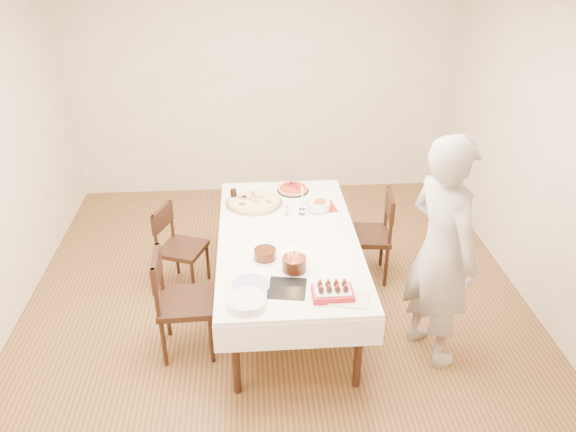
{
  "coord_description": "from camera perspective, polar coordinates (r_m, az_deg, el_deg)",
  "views": [
    {
      "loc": [
        -0.2,
        -3.97,
        3.12
      ],
      "look_at": [
        0.09,
        -0.0,
        0.94
      ],
      "focal_mm": 35.0,
      "sensor_mm": 36.0,
      "label": 1
    }
  ],
  "objects": [
    {
      "name": "red_placemat",
      "position": [
        5.1,
        3.44,
        0.91
      ],
      "size": [
        0.27,
        0.27,
        0.01
      ],
      "primitive_type": "cube",
      "rotation": [
        0.0,
        0.0,
        0.14
      ],
      "color": "#B21E1E",
      "rests_on": "dining_table"
    },
    {
      "name": "strawberry_box",
      "position": [
        3.94,
        4.54,
        -7.71
      ],
      "size": [
        0.29,
        0.19,
        0.07
      ],
      "primitive_type": null,
      "rotation": [
        0.0,
        0.0,
        0.0
      ],
      "color": "#A41222",
      "rests_on": "dining_table"
    },
    {
      "name": "cola_glass",
      "position": [
        5.21,
        -5.54,
        2.15
      ],
      "size": [
        0.07,
        0.07,
        0.11
      ],
      "primitive_type": "cylinder",
      "rotation": [
        0.0,
        0.0,
        -0.3
      ],
      "color": "black",
      "rests_on": "dining_table"
    },
    {
      "name": "pasta_bowl",
      "position": [
        5.03,
        3.14,
        1.06
      ],
      "size": [
        0.26,
        0.26,
        0.07
      ],
      "primitive_type": "cylinder",
      "rotation": [
        0.0,
        0.0,
        0.36
      ],
      "color": "white",
      "rests_on": "dining_table"
    },
    {
      "name": "china_plate",
      "position": [
        4.06,
        -3.83,
        -7.02
      ],
      "size": [
        0.31,
        0.31,
        0.01
      ],
      "primitive_type": "cylinder",
      "rotation": [
        0.0,
        0.0,
        -0.12
      ],
      "color": "white",
      "rests_on": "dining_table"
    },
    {
      "name": "chair_left_savory",
      "position": [
        5.21,
        -10.66,
        -3.29
      ],
      "size": [
        0.53,
        0.53,
        0.81
      ],
      "primitive_type": null,
      "rotation": [
        0.0,
        0.0,
        2.77
      ],
      "color": "black",
      "rests_on": "floor"
    },
    {
      "name": "birthday_cake",
      "position": [
        4.16,
        0.64,
        -4.47
      ],
      "size": [
        0.22,
        0.22,
        0.17
      ],
      "primitive_type": "cylinder",
      "rotation": [
        0.0,
        0.0,
        -0.3
      ],
      "color": "#3B1B10",
      "rests_on": "dining_table"
    },
    {
      "name": "dining_table",
      "position": [
        4.83,
        0.0,
        -5.94
      ],
      "size": [
        1.47,
        2.3,
        0.75
      ],
      "primitive_type": "cube",
      "rotation": [
        0.0,
        0.0,
        -0.16
      ],
      "color": "white",
      "rests_on": "floor"
    },
    {
      "name": "chair_left_dessert",
      "position": [
        4.46,
        -10.3,
        -8.65
      ],
      "size": [
        0.48,
        0.48,
        0.9
      ],
      "primitive_type": null,
      "rotation": [
        0.0,
        0.0,
        3.18
      ],
      "color": "black",
      "rests_on": "floor"
    },
    {
      "name": "plate_stack",
      "position": [
        3.87,
        -4.21,
        -8.67
      ],
      "size": [
        0.33,
        0.33,
        0.06
      ],
      "primitive_type": "cylinder",
      "rotation": [
        0.0,
        0.0,
        -0.25
      ],
      "color": "white",
      "rests_on": "dining_table"
    },
    {
      "name": "floor",
      "position": [
        5.05,
        -1.06,
        -9.48
      ],
      "size": [
        5.0,
        5.0,
        0.0
      ],
      "primitive_type": "plane",
      "color": "brown",
      "rests_on": "ground"
    },
    {
      "name": "pizza_pepperoni",
      "position": [
        5.37,
        0.5,
        2.76
      ],
      "size": [
        0.36,
        0.36,
        0.04
      ],
      "primitive_type": "cylinder",
      "rotation": [
        0.0,
        0.0,
        -0.21
      ],
      "color": "red",
      "rests_on": "dining_table"
    },
    {
      "name": "shaker_pair",
      "position": [
        4.93,
        -0.09,
        0.48
      ],
      "size": [
        0.08,
        0.08,
        0.08
      ],
      "primitive_type": null,
      "rotation": [
        0.0,
        0.0,
        -0.18
      ],
      "color": "white",
      "rests_on": "dining_table"
    },
    {
      "name": "wall_back",
      "position": [
        6.71,
        -2.39,
        13.34
      ],
      "size": [
        4.5,
        0.04,
        2.7
      ],
      "primitive_type": "cube",
      "color": "silver",
      "rests_on": "floor"
    },
    {
      "name": "cake_board",
      "position": [
        4.03,
        -0.1,
        -7.38
      ],
      "size": [
        0.31,
        0.31,
        0.01
      ],
      "primitive_type": "cube",
      "rotation": [
        0.0,
        0.0,
        -0.17
      ],
      "color": "black",
      "rests_on": "dining_table"
    },
    {
      "name": "layer_cake",
      "position": [
        4.32,
        -2.34,
        -3.93
      ],
      "size": [
        0.22,
        0.22,
        0.09
      ],
      "primitive_type": "cylinder",
      "rotation": [
        0.0,
        0.0,
        0.0
      ],
      "color": "#361A0D",
      "rests_on": "dining_table"
    },
    {
      "name": "person",
      "position": [
        4.26,
        15.31,
        -3.6
      ],
      "size": [
        0.66,
        0.79,
        1.84
      ],
      "primitive_type": "imported",
      "rotation": [
        0.0,
        0.0,
        1.96
      ],
      "color": "#B4AEA9",
      "rests_on": "floor"
    },
    {
      "name": "chair_right_savory",
      "position": [
        5.3,
        8.03,
        -1.98
      ],
      "size": [
        0.5,
        0.5,
        0.88
      ],
      "primitive_type": null,
      "rotation": [
        0.0,
        0.0,
        -0.11
      ],
      "color": "black",
      "rests_on": "floor"
    },
    {
      "name": "taper_candle",
      "position": [
        4.91,
        1.45,
        1.61
      ],
      "size": [
        0.06,
        0.06,
        0.27
      ],
      "primitive_type": "cylinder",
      "rotation": [
        0.0,
        0.0,
        -0.03
      ],
      "color": "white",
      "rests_on": "dining_table"
    },
    {
      "name": "pizza_white",
      "position": [
        5.14,
        -3.47,
        1.46
      ],
      "size": [
        0.64,
        0.64,
        0.04
      ],
      "primitive_type": "cylinder",
      "rotation": [
        0.0,
        0.0,
        0.26
      ],
      "color": "beige",
      "rests_on": "dining_table"
    },
    {
      "name": "box_lid",
      "position": [
        3.94,
        6.15,
        -8.47
      ],
      "size": [
        0.31,
        0.24,
        0.02
      ],
      "primitive_type": "cube",
      "rotation": [
        0.0,
        0.0,
        -0.24
      ],
      "color": "beige",
      "rests_on": "dining_table"
    },
    {
      "name": "wall_right",
      "position": [
        4.99,
        25.68,
        4.96
      ],
      "size": [
        0.04,
        5.0,
        2.7
      ],
      "primitive_type": "cube",
      "color": "silver",
      "rests_on": "floor"
    }
  ]
}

